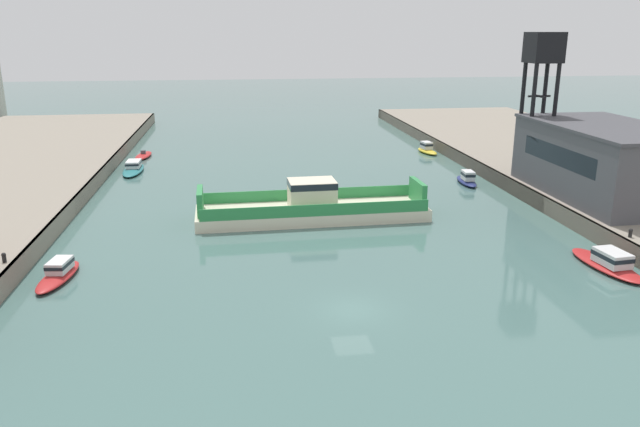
# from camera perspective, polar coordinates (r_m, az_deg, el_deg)

# --- Properties ---
(ground_plane) EXTENTS (400.00, 400.00, 0.00)m
(ground_plane) POSITION_cam_1_polar(r_m,az_deg,el_deg) (40.00, 3.04, -8.92)
(ground_plane) COLOR #476B66
(chain_ferry) EXTENTS (21.95, 6.49, 3.77)m
(chain_ferry) POSITION_cam_1_polar(r_m,az_deg,el_deg) (58.42, -0.74, 0.58)
(chain_ferry) COLOR beige
(chain_ferry) RESTS_ON ground
(moored_boat_near_left) EXTENTS (2.72, 6.40, 1.37)m
(moored_boat_near_left) POSITION_cam_1_polar(r_m,az_deg,el_deg) (48.25, -23.04, -5.07)
(moored_boat_near_left) COLOR red
(moored_boat_near_left) RESTS_ON ground
(moored_boat_near_right) EXTENTS (2.44, 5.43, 1.64)m
(moored_boat_near_right) POSITION_cam_1_polar(r_m,az_deg,el_deg) (92.12, 9.88, 5.91)
(moored_boat_near_right) COLOR yellow
(moored_boat_near_right) RESTS_ON ground
(moored_boat_mid_left) EXTENTS (3.12, 7.73, 1.56)m
(moored_boat_mid_left) POSITION_cam_1_polar(r_m,az_deg,el_deg) (51.08, 25.14, -4.07)
(moored_boat_mid_left) COLOR red
(moored_boat_mid_left) RESTS_ON ground
(moored_boat_mid_right) EXTENTS (2.40, 8.19, 1.35)m
(moored_boat_mid_right) POSITION_cam_1_polar(r_m,az_deg,el_deg) (82.02, -16.89, 4.07)
(moored_boat_mid_right) COLOR #237075
(moored_boat_mid_right) RESTS_ON ground
(moored_boat_far_left) EXTENTS (2.01, 5.66, 1.62)m
(moored_boat_far_left) POSITION_cam_1_polar(r_m,az_deg,el_deg) (74.06, 13.46, 3.13)
(moored_boat_far_left) COLOR navy
(moored_boat_far_left) RESTS_ON ground
(moored_boat_far_right) EXTENTS (2.45, 6.36, 1.02)m
(moored_boat_far_right) POSITION_cam_1_polar(r_m,az_deg,el_deg) (91.06, -16.03, 5.18)
(moored_boat_far_right) COLOR red
(moored_boat_far_right) RESTS_ON ground
(warehouse_shed) EXTENTS (10.50, 19.37, 6.91)m
(warehouse_shed) POSITION_cam_1_polar(r_m,az_deg,el_deg) (66.07, 24.99, 4.46)
(warehouse_shed) COLOR #4C4C51
(warehouse_shed) RESTS_ON quay_right
(crane_tower) EXTENTS (3.24, 3.24, 15.45)m
(crane_tower) POSITION_cam_1_polar(r_m,az_deg,el_deg) (70.47, 19.89, 12.78)
(crane_tower) COLOR black
(crane_tower) RESTS_ON quay_right
(bollard_left_aft) EXTENTS (0.32, 0.32, 0.71)m
(bollard_left_aft) POSITION_cam_1_polar(r_m,az_deg,el_deg) (48.38, -27.22, -3.60)
(bollard_left_aft) COLOR black
(bollard_left_aft) RESTS_ON quay_left
(bollard_right_aft) EXTENTS (0.32, 0.32, 0.71)m
(bollard_right_aft) POSITION_cam_1_polar(r_m,az_deg,el_deg) (53.99, 26.81, -1.58)
(bollard_right_aft) COLOR black
(bollard_right_aft) RESTS_ON quay_right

